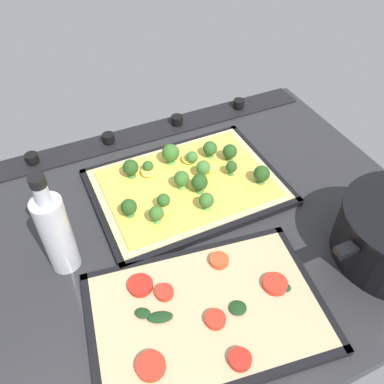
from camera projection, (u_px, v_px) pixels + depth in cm
name	position (u px, v px, depth cm)	size (l,w,h in cm)	color
ground_plane	(200.00, 229.00, 78.32)	(85.92, 69.19, 3.00)	#28282B
stove_control_panel	(144.00, 132.00, 96.92)	(82.48, 7.00, 2.60)	black
baking_tray_front	(187.00, 188.00, 83.71)	(37.92, 27.88, 1.30)	black
broccoli_pizza	(187.00, 181.00, 82.73)	(35.50, 25.47, 5.93)	#D3B77F
baking_tray_back	(207.00, 313.00, 63.68)	(39.65, 29.42, 1.30)	black
veggie_pizza_back	(206.00, 311.00, 63.18)	(36.93, 26.70, 1.90)	tan
oil_bottle	(56.00, 232.00, 65.06)	(4.96, 4.96, 20.31)	#B7BCC6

